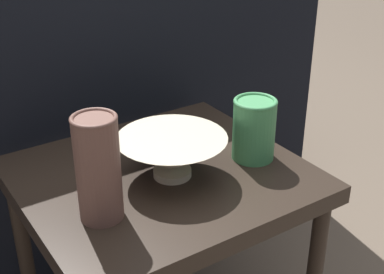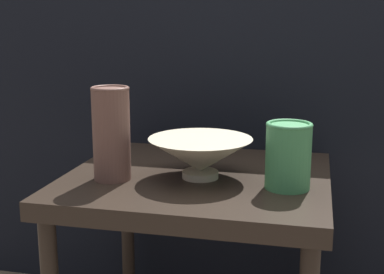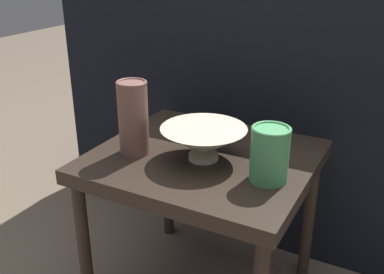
{
  "view_description": "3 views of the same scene",
  "coord_description": "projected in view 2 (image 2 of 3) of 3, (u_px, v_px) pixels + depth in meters",
  "views": [
    {
      "loc": [
        -0.49,
        -0.85,
        1.05
      ],
      "look_at": [
        0.04,
        -0.05,
        0.57
      ],
      "focal_mm": 50.0,
      "sensor_mm": 36.0,
      "label": 1
    },
    {
      "loc": [
        0.25,
        -1.13,
        0.82
      ],
      "look_at": [
        -0.0,
        -0.03,
        0.57
      ],
      "focal_mm": 50.0,
      "sensor_mm": 36.0,
      "label": 2
    },
    {
      "loc": [
        0.49,
        -0.99,
        1.0
      ],
      "look_at": [
        -0.01,
        -0.04,
        0.54
      ],
      "focal_mm": 42.0,
      "sensor_mm": 36.0,
      "label": 3
    }
  ],
  "objects": [
    {
      "name": "table",
      "position": [
        198.0,
        198.0,
        1.22
      ],
      "size": [
        0.58,
        0.52,
        0.48
      ],
      "color": "#2D231C",
      "rests_on": "ground_plane"
    },
    {
      "name": "couch_backdrop",
      "position": [
        236.0,
        137.0,
        1.76
      ],
      "size": [
        1.52,
        0.5,
        0.88
      ],
      "color": "black",
      "rests_on": "ground_plane"
    },
    {
      "name": "bowl",
      "position": [
        200.0,
        155.0,
        1.17
      ],
      "size": [
        0.23,
        0.23,
        0.09
      ],
      "color": "beige",
      "rests_on": "table"
    },
    {
      "name": "vase_colorful_right",
      "position": [
        288.0,
        155.0,
        1.09
      ],
      "size": [
        0.09,
        0.09,
        0.14
      ],
      "color": "#47995B",
      "rests_on": "table"
    },
    {
      "name": "vase_textured_left",
      "position": [
        111.0,
        133.0,
        1.15
      ],
      "size": [
        0.08,
        0.08,
        0.2
      ],
      "color": "brown",
      "rests_on": "table"
    }
  ]
}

